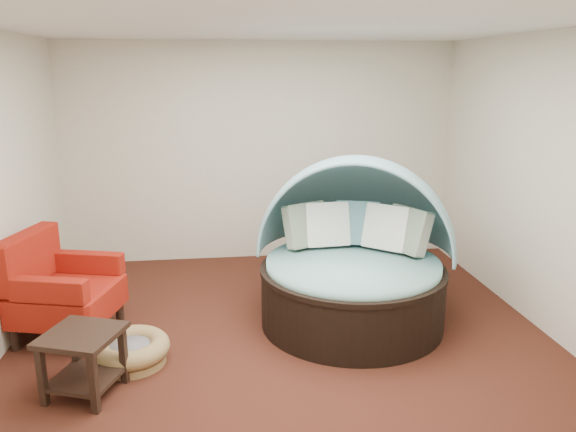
{
  "coord_description": "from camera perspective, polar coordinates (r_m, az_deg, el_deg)",
  "views": [
    {
      "loc": [
        -0.58,
        -4.72,
        2.44
      ],
      "look_at": [
        0.11,
        0.6,
        1.04
      ],
      "focal_mm": 35.0,
      "sensor_mm": 36.0,
      "label": 1
    }
  ],
  "objects": [
    {
      "name": "floor",
      "position": [
        5.34,
        -0.37,
        -12.58
      ],
      "size": [
        5.0,
        5.0,
        0.0
      ],
      "primitive_type": "plane",
      "color": "#441D13",
      "rests_on": "ground"
    },
    {
      "name": "wall_back",
      "position": [
        7.32,
        -2.81,
        6.41
      ],
      "size": [
        5.0,
        0.0,
        5.0
      ],
      "primitive_type": "plane",
      "rotation": [
        1.57,
        0.0,
        0.0
      ],
      "color": "beige",
      "rests_on": "floor"
    },
    {
      "name": "wall_front",
      "position": [
        2.52,
        6.71,
        -9.94
      ],
      "size": [
        5.0,
        0.0,
        5.0
      ],
      "primitive_type": "plane",
      "rotation": [
        -1.57,
        0.0,
        0.0
      ],
      "color": "beige",
      "rests_on": "floor"
    },
    {
      "name": "wall_right",
      "position": [
        5.73,
        25.3,
        2.73
      ],
      "size": [
        0.0,
        5.0,
        5.0
      ],
      "primitive_type": "plane",
      "rotation": [
        1.57,
        0.0,
        -1.57
      ],
      "color": "beige",
      "rests_on": "floor"
    },
    {
      "name": "ceiling",
      "position": [
        4.77,
        -0.42,
        18.92
      ],
      "size": [
        5.0,
        5.0,
        0.0
      ],
      "primitive_type": "plane",
      "rotation": [
        3.14,
        0.0,
        0.0
      ],
      "color": "white",
      "rests_on": "wall_back"
    },
    {
      "name": "canopy_daybed",
      "position": [
        5.55,
        6.74,
        -3.09
      ],
      "size": [
        2.31,
        2.27,
        1.65
      ],
      "rotation": [
        0.0,
        0.0,
        -0.32
      ],
      "color": "black",
      "rests_on": "floor"
    },
    {
      "name": "pet_basket",
      "position": [
        5.11,
        -15.69,
        -12.99
      ],
      "size": [
        0.87,
        0.87,
        0.23
      ],
      "rotation": [
        0.0,
        0.0,
        0.38
      ],
      "color": "olive",
      "rests_on": "floor"
    },
    {
      "name": "red_armchair",
      "position": [
        5.69,
        -22.17,
        -6.89
      ],
      "size": [
        1.05,
        1.05,
        1.0
      ],
      "rotation": [
        0.0,
        0.0,
        -0.27
      ],
      "color": "black",
      "rests_on": "floor"
    },
    {
      "name": "side_table",
      "position": [
        4.69,
        -20.1,
        -13.07
      ],
      "size": [
        0.69,
        0.69,
        0.52
      ],
      "rotation": [
        0.0,
        0.0,
        -0.36
      ],
      "color": "black",
      "rests_on": "floor"
    }
  ]
}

